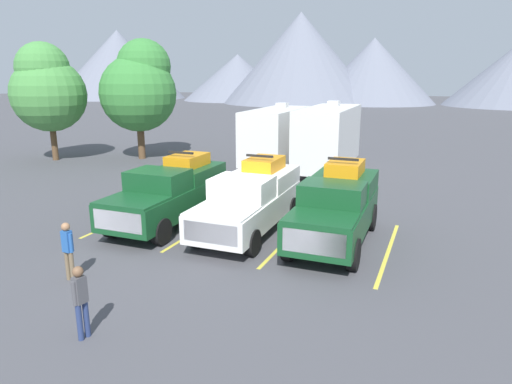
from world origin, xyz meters
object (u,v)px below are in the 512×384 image
Objects in this scene: pickup_truck_c at (337,206)px; camper_trailer_b at (329,136)px; pickup_truck_b at (251,198)px; pickup_truck_a at (170,191)px; camper_trailer_a at (277,135)px; person_a at (81,297)px; person_b at (68,247)px.

pickup_truck_c is 0.65× the size of camper_trailer_b.
pickup_truck_b is 3.02m from pickup_truck_c.
pickup_truck_b is at bearing 6.26° from pickup_truck_a.
pickup_truck_b is 0.74× the size of camper_trailer_a.
pickup_truck_c is 3.40× the size of person_a.
pickup_truck_a reaches higher than person_a.
pickup_truck_a is 3.59× the size of person_a.
person_b is at bearing -89.60° from camper_trailer_a.
person_b is (-2.84, -5.63, -0.23)m from pickup_truck_b.
camper_trailer_b is at bearing 105.14° from pickup_truck_c.
pickup_truck_b reaches higher than person_b.
pickup_truck_c reaches higher than pickup_truck_b.
person_a is (2.44, -18.37, -1.05)m from camper_trailer_a.
pickup_truck_b is at bearing -91.11° from camper_trailer_b.
person_a is at bearing -40.98° from person_b.
person_a is (-0.52, -7.64, -0.23)m from pickup_truck_b.
camper_trailer_a is at bearing 89.29° from pickup_truck_a.
camper_trailer_a is 16.39m from person_b.
pickup_truck_c is (6.11, 0.31, 0.05)m from pickup_truck_a.
camper_trailer_b reaches higher than camper_trailer_a.
pickup_truck_b reaches higher than person_a.
person_b is (-5.86, -5.60, -0.29)m from pickup_truck_c.
camper_trailer_b reaches higher than person_b.
camper_trailer_b reaches higher than person_a.
pickup_truck_a is 5.30m from person_b.
camper_trailer_a is at bearing 173.64° from camper_trailer_b.
pickup_truck_b is 7.66m from person_a.
pickup_truck_a is 6.12m from pickup_truck_c.
pickup_truck_c is 8.11m from person_b.
camper_trailer_a reaches higher than pickup_truck_b.
camper_trailer_b is 5.21× the size of person_a.
pickup_truck_b reaches higher than pickup_truck_a.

